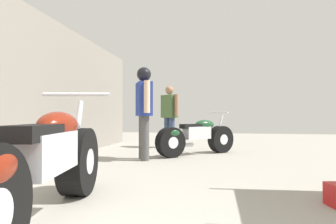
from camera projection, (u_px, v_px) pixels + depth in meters
ground_plane at (189, 171)px, 4.05m from camera, size 18.69×18.69×0.00m
garage_partition_left at (33, 87)px, 4.54m from camera, size 0.08×8.56×2.63m
motorcycle_maroon_cruiser at (42, 167)px, 2.01m from camera, size 0.80×2.27×1.06m
motorcycle_black_naked at (196, 137)px, 5.75m from camera, size 1.58×1.49×0.92m
mechanic_in_blue at (169, 113)px, 7.16m from camera, size 0.58×0.48×1.62m
mechanic_with_helmet at (144, 104)px, 5.13m from camera, size 0.42×0.66×1.75m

